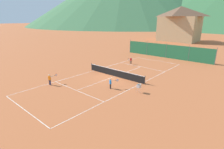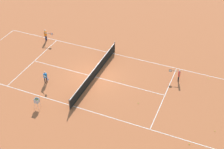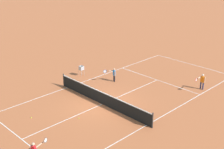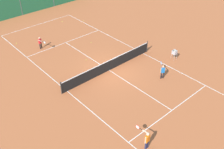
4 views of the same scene
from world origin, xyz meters
The scene contains 14 objects.
ground_plane centered at (0.00, 0.00, 0.00)m, with size 600.00×600.00×0.00m, color #B25B33.
court_line_markings centered at (0.00, 0.00, 0.00)m, with size 8.25×23.85×0.01m.
tennis_net centered at (0.00, 0.00, 0.50)m, with size 9.18×0.08×1.06m.
windscreen_fence_far centered at (0.00, 15.50, 1.31)m, with size 17.28×0.08×2.90m.
player_near_baseline centered at (-3.64, -7.33, 0.75)m, with size 0.44×1.08×1.29m.
player_far_service centered at (2.40, -3.54, 0.68)m, with size 0.75×0.85×1.16m.
player_near_service centered at (-2.34, 6.90, 0.68)m, with size 0.38×1.02×1.16m.
tennis_ball_by_net_right centered at (-0.45, 2.51, 0.03)m, with size 0.07×0.07×0.07m, color #CCE033.
tennis_ball_alley_right centered at (2.44, 10.79, 0.03)m, with size 0.07×0.07×0.07m, color #CCE033.
tennis_ball_by_net_left centered at (4.37, 9.33, 0.03)m, with size 0.07×0.07×0.07m, color #CCE033.
tennis_ball_service_box centered at (1.79, 4.69, 0.03)m, with size 0.07×0.07×0.07m, color #CCE033.
tennis_ball_mid_court centered at (-3.67, 9.34, 0.03)m, with size 0.07×0.07×0.07m, color #CCE033.
ball_hopper centered at (5.31, -2.47, 0.66)m, with size 0.36×0.36×0.89m.
alpine_chalet centered at (-8.50, 43.47, 5.82)m, with size 13.00×10.00×11.20m.
Camera 1 is at (14.23, -16.94, 7.35)m, focal length 28.00 mm.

